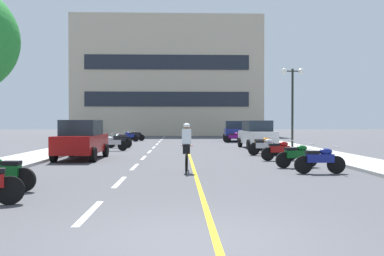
{
  "coord_description": "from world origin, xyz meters",
  "views": [
    {
      "loc": [
        -0.29,
        -5.9,
        1.73
      ],
      "look_at": [
        0.49,
        18.62,
        1.37
      ],
      "focal_mm": 38.57,
      "sensor_mm": 36.0,
      "label": 1
    }
  ],
  "objects_px": {
    "motorcycle_5": "(265,146)",
    "motorcycle_12": "(130,136)",
    "motorcycle_11": "(234,137)",
    "cyclist_rider": "(187,146)",
    "motorcycle_2": "(320,160)",
    "motorcycle_9": "(119,140)",
    "parked_car_mid": "(257,134)",
    "motorcycle_10": "(120,139)",
    "motorcycle_3": "(297,155)",
    "parked_car_far": "(234,131)",
    "motorcycle_7": "(113,143)",
    "motorcycle_8": "(119,141)",
    "parked_car_near": "(82,139)",
    "street_lamp_mid": "(293,89)",
    "motorcycle_6": "(263,145)",
    "motorcycle_13": "(136,136)",
    "motorcycle_4": "(280,150)",
    "motorcycle_1": "(1,173)"
  },
  "relations": [
    {
      "from": "motorcycle_11",
      "to": "motorcycle_3",
      "type": "bearing_deg",
      "value": -90.29
    },
    {
      "from": "motorcycle_6",
      "to": "cyclist_rider",
      "type": "bearing_deg",
      "value": -117.33
    },
    {
      "from": "motorcycle_2",
      "to": "motorcycle_3",
      "type": "height_order",
      "value": "same"
    },
    {
      "from": "motorcycle_7",
      "to": "motorcycle_8",
      "type": "height_order",
      "value": "same"
    },
    {
      "from": "motorcycle_6",
      "to": "motorcycle_8",
      "type": "xyz_separation_m",
      "value": [
        -8.65,
        4.74,
        0.0
      ]
    },
    {
      "from": "motorcycle_13",
      "to": "motorcycle_8",
      "type": "bearing_deg",
      "value": -90.09
    },
    {
      "from": "motorcycle_11",
      "to": "motorcycle_9",
      "type": "bearing_deg",
      "value": -153.17
    },
    {
      "from": "parked_car_mid",
      "to": "motorcycle_4",
      "type": "height_order",
      "value": "parked_car_mid"
    },
    {
      "from": "motorcycle_11",
      "to": "cyclist_rider",
      "type": "bearing_deg",
      "value": -102.32
    },
    {
      "from": "parked_car_near",
      "to": "motorcycle_3",
      "type": "relative_size",
      "value": 2.5
    },
    {
      "from": "motorcycle_9",
      "to": "motorcycle_13",
      "type": "relative_size",
      "value": 1.02
    },
    {
      "from": "street_lamp_mid",
      "to": "motorcycle_2",
      "type": "xyz_separation_m",
      "value": [
        -2.63,
        -12.86,
        -3.36
      ]
    },
    {
      "from": "motorcycle_1",
      "to": "motorcycle_6",
      "type": "distance_m",
      "value": 15.35
    },
    {
      "from": "motorcycle_7",
      "to": "motorcycle_13",
      "type": "bearing_deg",
      "value": 90.15
    },
    {
      "from": "motorcycle_2",
      "to": "motorcycle_9",
      "type": "relative_size",
      "value": 1.0
    },
    {
      "from": "parked_car_mid",
      "to": "motorcycle_10",
      "type": "relative_size",
      "value": 2.52
    },
    {
      "from": "motorcycle_11",
      "to": "cyclist_rider",
      "type": "height_order",
      "value": "cyclist_rider"
    },
    {
      "from": "motorcycle_7",
      "to": "motorcycle_9",
      "type": "relative_size",
      "value": 1.0
    },
    {
      "from": "motorcycle_4",
      "to": "motorcycle_13",
      "type": "relative_size",
      "value": 1.02
    },
    {
      "from": "motorcycle_9",
      "to": "motorcycle_11",
      "type": "bearing_deg",
      "value": 26.83
    },
    {
      "from": "parked_car_far",
      "to": "motorcycle_1",
      "type": "distance_m",
      "value": 28.01
    },
    {
      "from": "motorcycle_12",
      "to": "motorcycle_3",
      "type": "bearing_deg",
      "value": -67.2
    },
    {
      "from": "motorcycle_5",
      "to": "motorcycle_12",
      "type": "height_order",
      "value": "same"
    },
    {
      "from": "parked_car_far",
      "to": "motorcycle_3",
      "type": "bearing_deg",
      "value": -91.31
    },
    {
      "from": "parked_car_far",
      "to": "motorcycle_4",
      "type": "xyz_separation_m",
      "value": [
        -0.46,
        -18.48,
        -0.44
      ]
    },
    {
      "from": "motorcycle_13",
      "to": "motorcycle_7",
      "type": "bearing_deg",
      "value": -89.85
    },
    {
      "from": "motorcycle_13",
      "to": "cyclist_rider",
      "type": "height_order",
      "value": "cyclist_rider"
    },
    {
      "from": "motorcycle_9",
      "to": "motorcycle_11",
      "type": "xyz_separation_m",
      "value": [
        8.78,
        4.44,
        0.0
      ]
    },
    {
      "from": "motorcycle_1",
      "to": "motorcycle_5",
      "type": "distance_m",
      "value": 13.85
    },
    {
      "from": "motorcycle_7",
      "to": "street_lamp_mid",
      "type": "bearing_deg",
      "value": 8.95
    },
    {
      "from": "motorcycle_1",
      "to": "motorcycle_3",
      "type": "xyz_separation_m",
      "value": [
        8.86,
        5.09,
        0.0
      ]
    },
    {
      "from": "motorcycle_8",
      "to": "cyclist_rider",
      "type": "xyz_separation_m",
      "value": [
        4.24,
        -13.27,
        0.41
      ]
    },
    {
      "from": "motorcycle_8",
      "to": "motorcycle_12",
      "type": "distance_m",
      "value": 8.95
    },
    {
      "from": "motorcycle_2",
      "to": "motorcycle_9",
      "type": "distance_m",
      "value": 18.14
    },
    {
      "from": "parked_car_far",
      "to": "motorcycle_7",
      "type": "relative_size",
      "value": 2.54
    },
    {
      "from": "motorcycle_2",
      "to": "motorcycle_11",
      "type": "xyz_separation_m",
      "value": [
        -0.16,
        20.23,
        0.0
      ]
    },
    {
      "from": "motorcycle_8",
      "to": "motorcycle_10",
      "type": "distance_m",
      "value": 3.69
    },
    {
      "from": "parked_car_near",
      "to": "motorcycle_8",
      "type": "xyz_separation_m",
      "value": [
        0.55,
        8.13,
        -0.44
      ]
    },
    {
      "from": "parked_car_mid",
      "to": "motorcycle_10",
      "type": "height_order",
      "value": "parked_car_mid"
    },
    {
      "from": "motorcycle_5",
      "to": "motorcycle_9",
      "type": "bearing_deg",
      "value": 135.91
    },
    {
      "from": "parked_car_far",
      "to": "motorcycle_7",
      "type": "distance_m",
      "value": 14.96
    },
    {
      "from": "parked_car_mid",
      "to": "motorcycle_3",
      "type": "relative_size",
      "value": 2.54
    },
    {
      "from": "motorcycle_11",
      "to": "motorcycle_13",
      "type": "bearing_deg",
      "value": 154.71
    },
    {
      "from": "motorcycle_10",
      "to": "motorcycle_12",
      "type": "xyz_separation_m",
      "value": [
        0.06,
        5.28,
        0.0
      ]
    },
    {
      "from": "motorcycle_3",
      "to": "motorcycle_12",
      "type": "bearing_deg",
      "value": 112.8
    },
    {
      "from": "parked_car_near",
      "to": "motorcycle_3",
      "type": "bearing_deg",
      "value": -23.41
    },
    {
      "from": "parked_car_near",
      "to": "cyclist_rider",
      "type": "height_order",
      "value": "parked_car_near"
    },
    {
      "from": "parked_car_far",
      "to": "motorcycle_11",
      "type": "distance_m",
      "value": 2.96
    },
    {
      "from": "motorcycle_12",
      "to": "motorcycle_8",
      "type": "bearing_deg",
      "value": -87.6
    },
    {
      "from": "street_lamp_mid",
      "to": "parked_car_far",
      "type": "xyz_separation_m",
      "value": [
        -2.39,
        10.26,
        -2.92
      ]
    }
  ]
}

